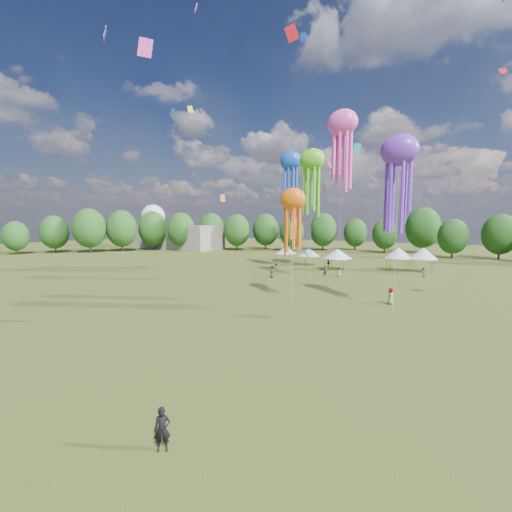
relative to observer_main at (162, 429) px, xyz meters
The scene contains 10 objects.
ground 8.75m from the observer_main, behind, with size 300.00×300.00×0.00m, color #384416.
observer_main is the anchor object (origin of this frame).
spectator_near 41.66m from the observer_main, 115.02° to the left, with size 0.93×0.73×1.92m, color gray.
spectators_far 45.49m from the observer_main, 101.87° to the left, with size 26.76×26.33×1.82m.
festival_tents 57.32m from the observer_main, 100.78° to the left, with size 32.71×10.47×4.45m.
show_kites 46.33m from the observer_main, 103.85° to the left, with size 26.30×25.73×27.84m.
small_kites 53.11m from the observer_main, 102.30° to the left, with size 73.02×63.79×46.00m.
treeline 64.85m from the observer_main, 101.18° to the left, with size 201.57×95.24×13.43m.
hangar 108.74m from the observer_main, 137.91° to the left, with size 40.00×12.00×8.00m, color gray.
radome 125.08m from the observer_main, 140.79° to the left, with size 9.00×9.00×16.00m.
Camera 1 is at (18.48, -9.01, 8.88)m, focal length 23.40 mm.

